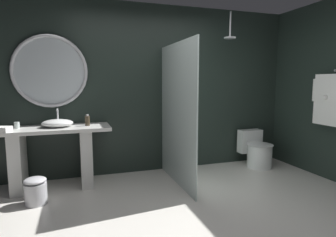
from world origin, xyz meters
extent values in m
plane|color=silver|center=(0.00, 0.00, 0.00)|extent=(5.76, 5.76, 0.00)
cube|color=#1E2823|center=(0.00, 1.90, 1.30)|extent=(4.80, 0.10, 2.60)
cube|color=#1E2823|center=(2.35, 0.76, 1.30)|extent=(0.10, 2.47, 2.60)
cube|color=silver|center=(-1.50, 1.54, 0.80)|extent=(1.51, 0.59, 0.05)
cube|color=silver|center=(-1.92, 1.54, 0.39)|extent=(0.15, 0.50, 0.78)
cube|color=silver|center=(-1.07, 1.54, 0.39)|extent=(0.15, 0.50, 0.78)
ellipsoid|color=white|center=(-1.42, 1.53, 0.88)|extent=(0.40, 0.33, 0.11)
cylinder|color=silver|center=(-1.42, 1.68, 0.94)|extent=(0.02, 0.02, 0.23)
cylinder|color=silver|center=(-1.42, 1.62, 1.05)|extent=(0.02, 0.11, 0.02)
cylinder|color=silver|center=(-1.92, 1.59, 0.87)|extent=(0.07, 0.07, 0.08)
cylinder|color=#3D3323|center=(-1.04, 1.53, 0.89)|extent=(0.06, 0.06, 0.13)
cylinder|color=silver|center=(-1.04, 1.53, 0.97)|extent=(0.03, 0.03, 0.02)
torus|color=silver|center=(-1.50, 1.81, 1.57)|extent=(1.01, 0.05, 1.01)
cylinder|color=#B2BCC1|center=(-1.50, 1.82, 1.57)|extent=(0.93, 0.01, 0.93)
cube|color=silver|center=(0.14, 1.17, 0.97)|extent=(0.02, 1.36, 1.95)
cylinder|color=silver|center=(1.15, 1.55, 2.31)|extent=(0.02, 0.02, 0.39)
cylinder|color=silver|center=(1.15, 1.55, 2.10)|extent=(0.19, 0.19, 0.02)
sphere|color=silver|center=(2.28, 0.61, 1.58)|extent=(0.04, 0.04, 0.04)
cube|color=white|center=(2.21, 0.61, 1.17)|extent=(0.12, 0.42, 0.72)
cylinder|color=white|center=(2.21, 0.84, 1.30)|extent=(0.10, 0.10, 0.33)
sphere|color=white|center=(2.13, 0.61, 1.21)|extent=(0.07, 0.07, 0.07)
cylinder|color=white|center=(1.70, 1.42, 0.19)|extent=(0.40, 0.40, 0.38)
ellipsoid|color=white|center=(1.70, 1.42, 0.39)|extent=(0.42, 0.46, 0.02)
cube|color=white|center=(1.70, 1.71, 0.39)|extent=(0.40, 0.18, 0.40)
cylinder|color=silver|center=(-1.67, 1.03, 0.13)|extent=(0.25, 0.25, 0.25)
ellipsoid|color=silver|center=(-1.67, 1.03, 0.28)|extent=(0.25, 0.25, 0.08)
camera|label=1|loc=(-1.19, -2.46, 1.43)|focal=30.32mm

